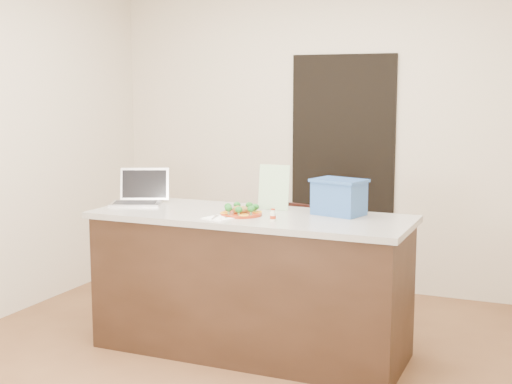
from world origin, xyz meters
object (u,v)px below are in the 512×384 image
at_px(chair, 296,252).
at_px(napkin, 219,218).
at_px(plate, 241,214).
at_px(island, 251,283).
at_px(yogurt_bottle, 273,216).
at_px(laptop, 140,194).
at_px(blue_box, 339,197).

bearing_deg(chair, napkin, -79.21).
height_order(plate, napkin, plate).
bearing_deg(island, yogurt_bottle, -37.90).
bearing_deg(island, laptop, 174.63).
height_order(plate, chair, plate).
distance_m(plate, napkin, 0.18).
bearing_deg(laptop, blue_box, -19.24).
bearing_deg(chair, yogurt_bottle, -61.38).
bearing_deg(yogurt_bottle, plate, 158.02).
distance_m(island, napkin, 0.53).
relative_size(laptop, blue_box, 1.11).
xyz_separation_m(blue_box, chair, (-0.53, 0.68, -0.56)).
xyz_separation_m(plate, chair, (0.03, 0.95, -0.45)).
distance_m(island, blue_box, 0.80).
distance_m(yogurt_bottle, laptop, 1.14).
relative_size(island, plate, 7.73).
height_order(napkin, yogurt_bottle, yogurt_bottle).
bearing_deg(plate, island, 64.52).
xyz_separation_m(island, chair, (-0.00, 0.88, 0.01)).
height_order(island, napkin, napkin).
bearing_deg(laptop, napkin, -46.13).
relative_size(island, blue_box, 5.59).
relative_size(napkin, blue_box, 0.44).
bearing_deg(yogurt_bottle, laptop, 166.85).
distance_m(blue_box, chair, 1.03).
bearing_deg(laptop, chair, 18.39).
bearing_deg(blue_box, napkin, -131.22).
xyz_separation_m(plate, laptop, (-0.85, 0.15, 0.05)).
relative_size(island, napkin, 12.69).
distance_m(yogurt_bottle, blue_box, 0.49).
bearing_deg(napkin, blue_box, 33.75).
relative_size(yogurt_bottle, blue_box, 0.21).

